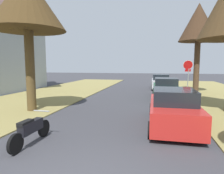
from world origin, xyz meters
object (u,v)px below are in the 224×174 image
at_px(parked_sedan_red, 173,109).
at_px(parked_sedan_silver, 160,82).
at_px(street_tree_left_mid_a, 27,3).
at_px(parked_sedan_green, 166,89).
at_px(street_tree_right_mid_b, 199,24).
at_px(stop_sign_far, 188,70).
at_px(parked_motorcycle, 31,130).

distance_m(parked_sedan_red, parked_sedan_silver, 13.43).
height_order(street_tree_left_mid_a, parked_sedan_green, street_tree_left_mid_a).
bearing_deg(parked_sedan_green, street_tree_right_mid_b, 50.20).
bearing_deg(parked_sedan_red, street_tree_right_mid_b, 74.75).
height_order(stop_sign_far, street_tree_right_mid_b, street_tree_right_mid_b).
relative_size(stop_sign_far, parked_sedan_green, 0.66).
height_order(street_tree_left_mid_a, parked_sedan_red, street_tree_left_mid_a).
distance_m(stop_sign_far, street_tree_left_mid_a, 13.01).
relative_size(street_tree_left_mid_a, parked_sedan_green, 1.64).
xyz_separation_m(stop_sign_far, parked_motorcycle, (-6.58, -12.37, -1.67)).
distance_m(parked_sedan_red, parked_sedan_green, 7.16).
bearing_deg(parked_sedan_red, parked_sedan_silver, 90.66).
bearing_deg(parked_sedan_green, street_tree_left_mid_a, -141.04).
height_order(parked_sedan_red, parked_sedan_silver, same).
bearing_deg(street_tree_right_mid_b, parked_sedan_red, -105.25).
xyz_separation_m(street_tree_right_mid_b, parked_motorcycle, (-7.47, -13.50, -5.68)).
xyz_separation_m(stop_sign_far, parked_sedan_red, (-1.97, -9.41, -1.43)).
distance_m(stop_sign_far, parked_sedan_green, 3.28).
height_order(street_tree_right_mid_b, parked_motorcycle, street_tree_right_mid_b).
xyz_separation_m(stop_sign_far, street_tree_left_mid_a, (-9.37, -8.27, 3.61)).
relative_size(street_tree_right_mid_b, parked_sedan_green, 1.78).
distance_m(street_tree_left_mid_a, parked_motorcycle, 7.24).
height_order(parked_sedan_red, parked_sedan_green, same).
bearing_deg(parked_motorcycle, parked_sedan_green, 65.28).
bearing_deg(street_tree_right_mid_b, stop_sign_far, -128.45).
relative_size(parked_sedan_green, parked_motorcycle, 2.15).
height_order(stop_sign_far, street_tree_left_mid_a, street_tree_left_mid_a).
distance_m(stop_sign_far, parked_sedan_silver, 4.77).
distance_m(street_tree_right_mid_b, parked_sedan_green, 7.00).
relative_size(parked_sedan_silver, parked_motorcycle, 2.15).
height_order(street_tree_right_mid_b, parked_sedan_green, street_tree_right_mid_b).
xyz_separation_m(stop_sign_far, parked_sedan_green, (-1.92, -2.25, -1.43)).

